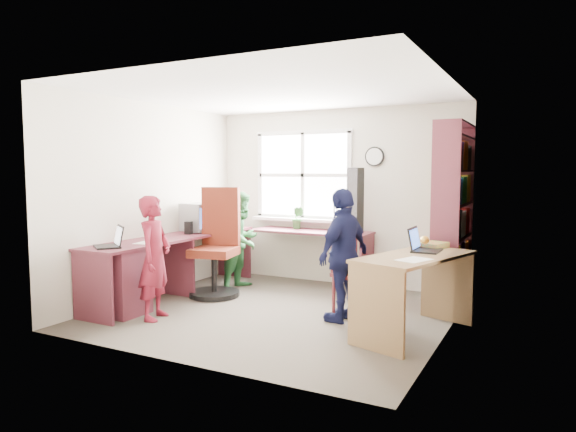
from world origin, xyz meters
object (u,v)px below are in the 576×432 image
at_px(bookshelf, 453,220).
at_px(person_navy, 344,255).
at_px(crt_monitor, 198,217).
at_px(person_green, 242,240).
at_px(l_desk, 168,266).
at_px(right_desk, 415,277).
at_px(wooden_chair, 353,268).
at_px(cd_tower, 355,200).
at_px(laptop_left, 112,242).
at_px(laptop_right, 422,246).
at_px(person_red, 155,258).
at_px(potted_plant, 298,218).
at_px(swivel_chair, 217,249).

height_order(bookshelf, person_navy, bookshelf).
xyz_separation_m(crt_monitor, person_green, (0.53, 0.24, -0.30)).
height_order(l_desk, right_desk, right_desk).
height_order(crt_monitor, person_green, person_green).
xyz_separation_m(bookshelf, person_navy, (-0.89, -1.15, -0.31)).
distance_m(wooden_chair, cd_tower, 1.46).
xyz_separation_m(right_desk, crt_monitor, (-3.04, 0.68, 0.39)).
relative_size(l_desk, laptop_left, 6.84).
distance_m(laptop_right, cd_tower, 1.75).
xyz_separation_m(wooden_chair, person_green, (-1.79, 0.64, 0.11)).
bearing_deg(person_red, laptop_right, -84.66).
relative_size(laptop_right, person_red, 0.26).
distance_m(laptop_left, cd_tower, 3.05).
relative_size(bookshelf, potted_plant, 6.68).
bearing_deg(potted_plant, person_green, -125.97).
relative_size(swivel_chair, cd_tower, 1.58).
relative_size(swivel_chair, potted_plant, 4.29).
distance_m(potted_plant, person_red, 2.39).
height_order(l_desk, potted_plant, potted_plant).
height_order(crt_monitor, laptop_left, crt_monitor).
xyz_separation_m(right_desk, cd_tower, (-1.15, 1.53, 0.62)).
distance_m(potted_plant, person_navy, 1.94).
bearing_deg(bookshelf, right_desk, -95.39).
distance_m(bookshelf, person_green, 2.68).
relative_size(wooden_chair, person_green, 0.77).
bearing_deg(potted_plant, laptop_right, -33.40).
height_order(right_desk, person_red, person_red).
bearing_deg(l_desk, potted_plant, 65.57).
relative_size(l_desk, laptop_right, 8.59).
bearing_deg(right_desk, bookshelf, 101.47).
distance_m(crt_monitor, laptop_right, 3.07).
relative_size(wooden_chair, cd_tower, 1.16).
relative_size(l_desk, right_desk, 2.03).
xyz_separation_m(wooden_chair, crt_monitor, (-2.32, 0.39, 0.41)).
distance_m(l_desk, laptop_left, 0.77).
height_order(right_desk, potted_plant, potted_plant).
distance_m(swivel_chair, laptop_left, 1.40).
bearing_deg(person_red, swivel_chair, -13.87).
bearing_deg(person_navy, potted_plant, -127.70).
distance_m(l_desk, bookshelf, 3.35).
bearing_deg(bookshelf, laptop_left, -145.92).
bearing_deg(bookshelf, person_green, -172.31).
distance_m(wooden_chair, person_green, 1.90).
height_order(right_desk, person_green, person_green).
height_order(bookshelf, wooden_chair, bookshelf).
height_order(cd_tower, person_green, cd_tower).
relative_size(l_desk, bookshelf, 1.40).
bearing_deg(l_desk, right_desk, 3.89).
bearing_deg(laptop_right, laptop_left, 110.69).
xyz_separation_m(laptop_right, potted_plant, (-2.02, 1.33, 0.08)).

